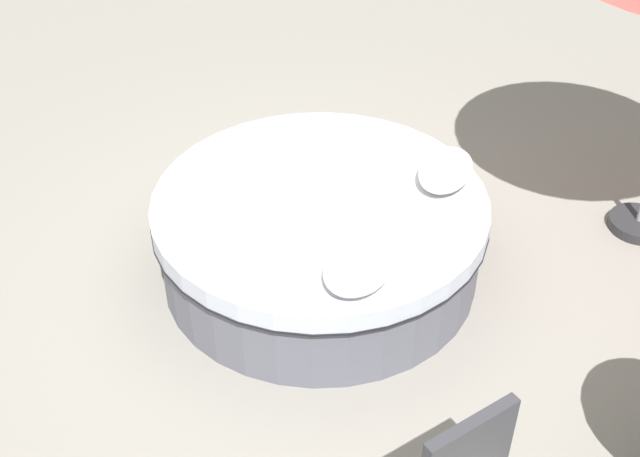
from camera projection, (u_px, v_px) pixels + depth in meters
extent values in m
plane|color=gray|center=(320.00, 271.00, 5.92)|extent=(16.00, 16.00, 0.00)
cylinder|color=#595966|center=(320.00, 244.00, 5.77)|extent=(2.20, 2.20, 0.50)
cylinder|color=black|center=(320.00, 215.00, 5.62)|extent=(2.27, 2.27, 0.01)
cylinder|color=#B2B7C6|center=(320.00, 207.00, 5.57)|extent=(2.26, 2.26, 0.14)
ellipsoid|color=white|center=(358.00, 267.00, 4.85)|extent=(0.54, 0.39, 0.17)
ellipsoid|color=beige|center=(446.00, 170.00, 5.63)|extent=(0.54, 0.35, 0.19)
cube|color=#333338|center=(467.00, 456.00, 3.80)|extent=(0.47, 0.32, 0.50)
cylinder|color=#262628|center=(638.00, 224.00, 6.29)|extent=(0.44, 0.44, 0.08)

